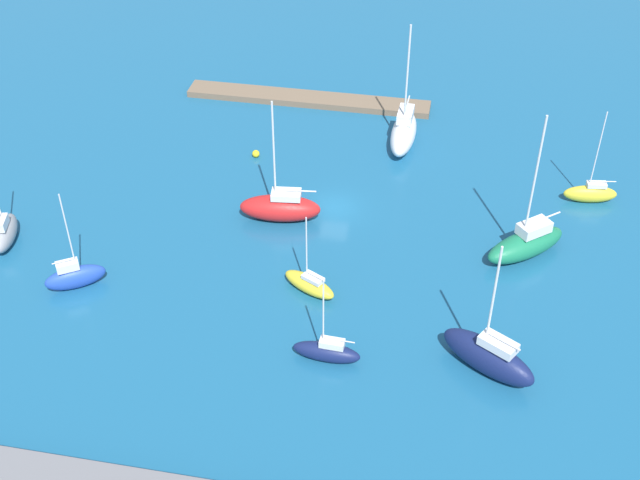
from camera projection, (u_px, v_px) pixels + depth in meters
water at (334, 208)px, 71.42m from camera, size 160.00×160.00×0.00m
pier_dock at (308, 99)px, 86.13m from camera, size 25.49×2.82×0.65m
sailboat_navy_by_breakwater at (488, 356)px, 55.63m from camera, size 7.15×5.46×10.63m
sailboat_yellow_off_beacon at (310, 284)px, 62.43m from camera, size 4.75×3.44×6.89m
sailboat_white_west_end at (404, 132)px, 78.75m from camera, size 2.52×7.70×12.41m
sailboat_green_mid_basin at (526, 243)px, 65.56m from camera, size 7.19×6.58×12.90m
sailboat_gray_center_basin at (5, 232)px, 66.95m from camera, size 2.77×5.04×9.41m
sailboat_blue_along_channel at (75, 276)px, 62.65m from camera, size 4.63×3.69×8.58m
sailboat_red_far_north at (280, 207)px, 69.38m from camera, size 7.09×3.20×11.25m
sailboat_navy_east_end at (327, 351)px, 56.80m from camera, size 4.82×1.59×7.21m
sailboat_yellow_far_south at (590, 193)px, 71.62m from camera, size 4.74×1.93×8.89m
mooring_buoy_yellow at (256, 154)px, 77.65m from camera, size 0.70×0.70×0.70m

